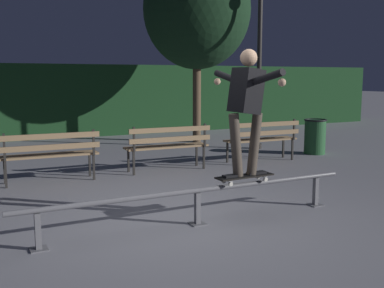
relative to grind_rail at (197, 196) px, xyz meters
The scene contains 11 objects.
ground_plane 0.45m from the grind_rail, 90.00° to the left, with size 90.00×90.00×0.00m, color gray.
hedge_backdrop 9.35m from the grind_rail, 90.00° to the left, with size 24.00×1.20×2.13m, color #193D1E.
grind_rail is the anchor object (origin of this frame).
skateboard 0.69m from the grind_rail, ahead, with size 0.79×0.23×0.09m.
skateboarder 1.29m from the grind_rail, ahead, with size 0.62×1.41×1.56m.
park_bench_left_center 3.28m from the grind_rail, 110.74° to the left, with size 1.61×0.46×0.88m.
park_bench_right_center 3.22m from the grind_rail, 72.14° to the left, with size 1.61×0.46×0.88m.
park_bench_rightmost 4.39m from the grind_rail, 44.34° to the left, with size 1.61×0.46×0.88m.
tree_far_right 7.85m from the grind_rail, 62.54° to the left, with size 2.83×2.83×5.08m.
lamp_post_right 6.55m from the grind_rail, 48.42° to the left, with size 0.32×0.32×3.90m.
trash_can 5.89m from the grind_rail, 35.01° to the left, with size 0.52×0.52×0.80m.
Camera 1 is at (-2.49, -5.03, 1.75)m, focal length 43.27 mm.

